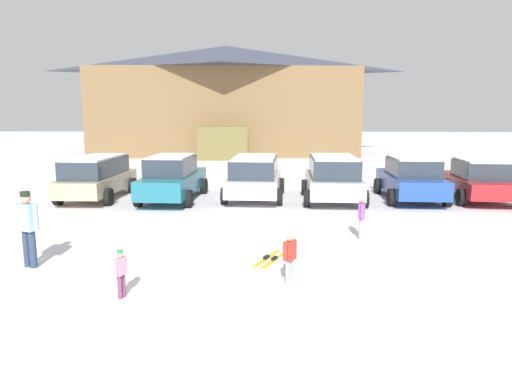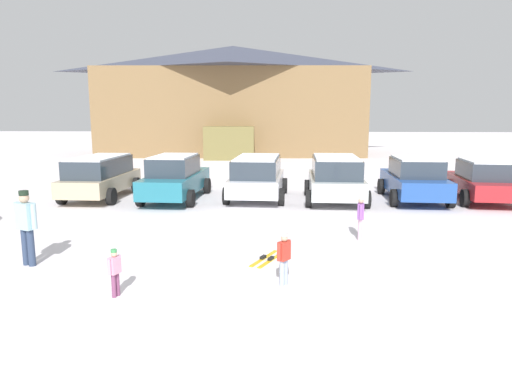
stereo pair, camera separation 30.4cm
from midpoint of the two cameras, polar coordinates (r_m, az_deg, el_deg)
The scene contains 13 objects.
ground at distance 7.12m, azimuth -9.91°, elevation -17.94°, with size 160.00×160.00×0.00m, color silver.
ski_lodge at distance 39.10m, azimuth -3.98°, elevation 11.42°, with size 21.78×12.44×8.84m.
parked_beige_suv at distance 18.90m, azimuth -19.72°, elevation 1.88°, with size 2.17×4.46×1.66m.
parked_teal_hatchback at distance 17.85m, azimuth -10.85°, elevation 1.76°, with size 2.22×4.76×1.74m.
parked_white_suv at distance 17.83m, azimuth -0.64°, elevation 2.02°, with size 2.42×4.42×1.66m.
parked_silver_wagon at distance 17.51m, azimuth 9.09°, elevation 1.84°, with size 2.37×4.09×1.73m.
parked_blue_hatchback at distance 18.46m, azimuth 18.35°, elevation 1.62°, with size 2.34×4.39×1.68m.
parked_red_sedan at distance 19.41m, azimuth 25.79°, elevation 1.41°, with size 2.57×4.43×1.59m.
skier_child_in_purple_jacket at distance 12.34m, azimuth 12.35°, elevation -2.82°, with size 0.21×0.43×1.16m.
skier_adult_in_blue_parka at distance 11.04m, azimuth -27.35°, elevation -3.66°, with size 0.58×0.37×1.67m.
skier_child_in_pink_snowsuit at distance 8.71m, azimuth -17.52°, elevation -9.41°, with size 0.20×0.31×0.89m.
skier_child_in_red_jacket at distance 8.89m, azimuth 3.25°, elevation -7.96°, with size 0.27×0.33×1.05m.
pair_of_skis at distance 10.56m, azimuth 1.05°, elevation -8.30°, with size 0.81×1.33×0.08m.
Camera 1 is at (1.19, -6.18, 3.29)m, focal length 32.00 mm.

